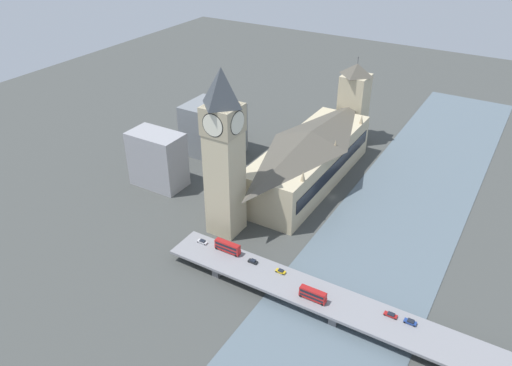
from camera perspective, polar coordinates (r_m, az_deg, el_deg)
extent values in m
plane|color=#424442|center=(257.39, 8.73, -1.60)|extent=(600.00, 600.00, 0.00)
cube|color=slate|center=(249.21, 16.03, -3.71)|extent=(57.04, 360.00, 0.30)
cube|color=#C1B28E|center=(263.83, 6.10, 2.35)|extent=(29.27, 96.10, 22.95)
cube|color=black|center=(258.36, 9.07, 1.75)|extent=(0.40, 88.41, 6.89)
pyramid|color=#514C42|center=(257.14, 6.28, 5.25)|extent=(28.69, 94.18, 6.70)
cone|color=tan|center=(284.20, 11.97, 7.13)|extent=(2.20, 2.20, 5.00)
cone|color=tan|center=(252.83, 9.07, 4.36)|extent=(2.20, 2.20, 5.00)
cone|color=tan|center=(223.03, 5.40, 0.82)|extent=(2.20, 2.20, 5.00)
cube|color=#C1B28E|center=(215.36, -3.60, 1.30)|extent=(13.41, 13.41, 61.11)
cube|color=tan|center=(204.44, -3.83, 7.29)|extent=(14.22, 14.22, 12.07)
cylinder|color=black|center=(200.90, -2.19, 6.90)|extent=(0.50, 10.11, 10.11)
cylinder|color=silver|center=(200.83, -2.16, 6.89)|extent=(0.62, 9.36, 9.36)
cylinder|color=black|center=(208.14, -5.41, 7.66)|extent=(0.50, 10.11, 10.11)
cylinder|color=silver|center=(208.22, -5.44, 7.67)|extent=(0.62, 9.36, 9.36)
cylinder|color=black|center=(209.66, -2.76, 7.94)|extent=(10.11, 0.50, 10.11)
cylinder|color=silver|center=(209.77, -2.74, 7.95)|extent=(9.36, 0.62, 9.36)
cylinder|color=black|center=(199.32, -4.95, 6.60)|extent=(10.11, 0.50, 10.11)
cylinder|color=silver|center=(199.22, -4.97, 6.59)|extent=(9.36, 0.62, 9.36)
pyramid|color=#383D42|center=(199.33, -3.97, 10.95)|extent=(13.68, 13.68, 15.70)
cube|color=#C1B28E|center=(310.32, 11.02, 8.35)|extent=(15.37, 15.37, 41.68)
pyramid|color=#514C42|center=(302.12, 11.48, 12.61)|extent=(15.37, 15.37, 6.92)
cylinder|color=#333338|center=(300.52, 11.59, 13.60)|extent=(0.30, 0.30, 4.00)
cube|color=slate|center=(192.05, 9.54, -14.12)|extent=(3.00, 14.01, 4.15)
cube|color=slate|center=(209.31, -3.61, -9.19)|extent=(3.00, 14.01, 4.15)
cube|color=gray|center=(190.19, 9.61, -13.55)|extent=(146.09, 16.49, 1.20)
cube|color=red|center=(188.99, 6.50, -12.78)|extent=(10.40, 2.47, 1.85)
cube|color=black|center=(188.73, 6.50, -12.70)|extent=(9.36, 2.53, 0.81)
cube|color=red|center=(187.62, 6.53, -12.34)|extent=(10.19, 2.47, 2.17)
cube|color=black|center=(187.54, 6.54, -12.32)|extent=(9.36, 2.53, 1.04)
cube|color=maroon|center=(186.83, 6.55, -12.08)|extent=(10.09, 2.34, 0.16)
cylinder|color=black|center=(191.54, 5.42, -12.32)|extent=(1.04, 0.28, 1.04)
cylinder|color=black|center=(190.04, 5.12, -12.73)|extent=(1.04, 0.28, 1.04)
cylinder|color=black|center=(189.19, 7.83, -13.18)|extent=(1.04, 0.28, 1.04)
cylinder|color=black|center=(187.67, 7.54, -13.60)|extent=(1.04, 0.28, 1.04)
cube|color=red|center=(209.31, -3.26, -7.53)|extent=(11.57, 2.56, 1.91)
cube|color=black|center=(209.07, -3.27, -7.45)|extent=(10.41, 2.62, 0.84)
cube|color=red|center=(208.03, -3.28, -7.08)|extent=(11.34, 2.56, 2.24)
cube|color=black|center=(207.96, -3.28, -7.06)|extent=(10.41, 2.62, 1.07)
cube|color=maroon|center=(207.30, -3.29, -6.82)|extent=(11.22, 2.43, 0.16)
cylinder|color=black|center=(212.82, -4.18, -7.11)|extent=(1.12, 0.28, 1.12)
cylinder|color=black|center=(211.33, -4.54, -7.44)|extent=(1.12, 0.28, 1.12)
cylinder|color=black|center=(208.49, -1.97, -7.96)|extent=(1.12, 0.28, 1.12)
cylinder|color=black|center=(206.97, -2.32, -8.31)|extent=(1.12, 0.28, 1.12)
cube|color=silver|center=(215.33, -6.16, -6.71)|extent=(4.50, 1.71, 0.68)
cube|color=black|center=(214.89, -6.14, -6.59)|extent=(2.34, 1.54, 0.57)
cylinder|color=black|center=(216.86, -6.42, -6.50)|extent=(0.63, 0.22, 0.63)
cylinder|color=black|center=(215.92, -6.66, -6.71)|extent=(0.63, 0.22, 0.63)
cylinder|color=black|center=(215.07, -5.64, -6.81)|extent=(0.63, 0.22, 0.63)
cylinder|color=black|center=(214.12, -5.88, -7.02)|extent=(0.63, 0.22, 0.63)
cube|color=navy|center=(187.90, 17.21, -14.94)|extent=(4.35, 1.90, 0.69)
cube|color=black|center=(187.45, 17.28, -14.82)|extent=(2.26, 1.71, 0.57)
cylinder|color=black|center=(188.85, 16.77, -14.68)|extent=(0.72, 0.22, 0.72)
cylinder|color=black|center=(187.62, 16.62, -15.01)|extent=(0.72, 0.22, 0.72)
cylinder|color=black|center=(188.54, 17.77, -14.98)|extent=(0.72, 0.22, 0.72)
cylinder|color=black|center=(187.31, 17.63, -15.32)|extent=(0.72, 0.22, 0.72)
cube|color=maroon|center=(188.65, 15.13, -14.36)|extent=(4.72, 1.85, 0.58)
cube|color=black|center=(188.27, 15.19, -14.26)|extent=(2.46, 1.67, 0.47)
cylinder|color=black|center=(189.64, 14.63, -14.06)|extent=(0.60, 0.22, 0.60)
cylinder|color=black|center=(188.46, 14.46, -14.38)|extent=(0.60, 0.22, 0.60)
cylinder|color=black|center=(189.14, 15.77, -14.42)|extent=(0.60, 0.22, 0.60)
cylinder|color=black|center=(187.95, 15.61, -14.74)|extent=(0.60, 0.22, 0.60)
cube|color=gold|center=(199.65, 2.83, -10.06)|extent=(4.04, 1.75, 0.61)
cube|color=black|center=(199.27, 2.87, -9.96)|extent=(2.10, 1.58, 0.43)
cylinder|color=black|center=(200.86, 2.54, -9.83)|extent=(0.67, 0.22, 0.67)
cylinder|color=black|center=(199.80, 2.32, -10.08)|extent=(0.67, 0.22, 0.67)
cylinder|color=black|center=(199.79, 3.33, -10.12)|extent=(0.67, 0.22, 0.67)
cylinder|color=black|center=(198.73, 3.12, -10.38)|extent=(0.67, 0.22, 0.67)
cube|color=black|center=(204.06, -0.36, -8.96)|extent=(3.98, 1.86, 0.55)
cube|color=black|center=(203.66, -0.33, -8.85)|extent=(2.07, 1.67, 0.56)
cylinder|color=black|center=(205.34, -0.61, -8.73)|extent=(0.68, 0.22, 0.68)
cylinder|color=black|center=(204.24, -0.85, -8.99)|extent=(0.68, 0.22, 0.68)
cylinder|color=black|center=(204.13, 0.13, -9.01)|extent=(0.68, 0.22, 0.68)
cylinder|color=black|center=(203.02, -0.12, -9.27)|extent=(0.68, 0.22, 0.68)
cube|color=#939399|center=(263.52, -11.18, 2.67)|extent=(27.85, 16.39, 29.45)
cube|color=slate|center=(292.65, -4.91, 6.13)|extent=(31.06, 25.83, 29.68)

